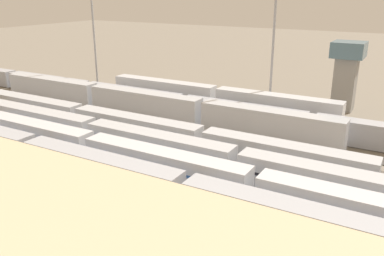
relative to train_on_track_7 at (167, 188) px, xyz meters
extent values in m
plane|color=#756B5B|center=(13.50, -17.50, -2.06)|extent=(400.00, 400.00, 0.00)
cube|color=#3D3833|center=(13.50, -35.00, -2.00)|extent=(140.00, 2.80, 0.12)
cube|color=#3D3833|center=(13.50, -30.00, -2.00)|extent=(140.00, 2.80, 0.12)
cube|color=#3D3833|center=(13.50, -25.00, -2.00)|extent=(140.00, 2.80, 0.12)
cube|color=#4C443D|center=(13.50, -20.00, -2.00)|extent=(140.00, 2.80, 0.12)
cube|color=#4C443D|center=(13.50, -15.00, -2.00)|extent=(140.00, 2.80, 0.12)
cube|color=#4C443D|center=(13.50, -10.00, -2.00)|extent=(140.00, 2.80, 0.12)
cube|color=#4C443D|center=(13.50, -5.00, -2.00)|extent=(140.00, 2.80, 0.12)
cube|color=#4C443D|center=(13.50, 0.00, -2.00)|extent=(140.00, 2.80, 0.12)
cube|color=#A8AAB2|center=(-14.27, 0.00, -0.04)|extent=(23.00, 3.00, 3.80)
cube|color=#285193|center=(-14.27, 0.00, -0.59)|extent=(22.40, 3.06, 0.36)
cube|color=#A8AAB2|center=(9.93, 0.00, -0.04)|extent=(23.00, 3.00, 3.80)
cube|color=#285193|center=(9.93, 0.00, -0.04)|extent=(22.40, 3.06, 0.36)
cube|color=silver|center=(-20.37, -5.00, -0.04)|extent=(23.00, 3.00, 3.80)
cube|color=#285193|center=(-20.37, -5.00, -0.61)|extent=(22.40, 3.06, 0.36)
cube|color=silver|center=(3.83, -5.00, -0.04)|extent=(23.00, 3.00, 3.80)
cube|color=#285193|center=(3.83, -5.00, 0.03)|extent=(22.40, 3.06, 0.36)
cube|color=silver|center=(28.03, -5.00, -0.04)|extent=(23.00, 3.00, 3.80)
cube|color=#285193|center=(28.03, -5.00, -0.13)|extent=(22.40, 3.06, 0.36)
cube|color=#A8AAB2|center=(4.08, -30.00, -0.04)|extent=(23.00, 3.00, 3.80)
cube|color=#A8AAB2|center=(28.28, -30.00, -0.04)|extent=(23.00, 3.00, 3.80)
cube|color=#A8AAB2|center=(52.48, -30.00, -0.04)|extent=(23.00, 3.00, 3.80)
cube|color=#B7BABF|center=(-8.47, -15.00, -0.04)|extent=(23.00, 3.00, 3.80)
cube|color=#B7BABF|center=(15.73, -15.00, -0.04)|extent=(23.00, 3.00, 3.80)
cube|color=#B7BABF|center=(39.93, -15.00, -0.04)|extent=(23.00, 3.00, 3.80)
cube|color=#B7BABF|center=(-16.06, -10.00, -0.04)|extent=(23.00, 3.00, 3.80)
cube|color=black|center=(-16.06, -10.00, -0.11)|extent=(22.40, 3.06, 0.36)
cube|color=#B7BABF|center=(8.14, -10.00, -0.04)|extent=(23.00, 3.00, 3.80)
cube|color=black|center=(8.14, -10.00, -0.20)|extent=(22.40, 3.06, 0.36)
cube|color=#B7BABF|center=(32.34, -10.00, -0.04)|extent=(23.00, 3.00, 3.80)
cube|color=black|center=(32.34, -10.00, -0.11)|extent=(22.40, 3.06, 0.36)
cube|color=#B7BABF|center=(-2.90, -25.00, 0.56)|extent=(23.00, 3.00, 5.00)
cube|color=#B7BABF|center=(21.30, -25.00, 0.56)|extent=(23.00, 3.00, 5.00)
cube|color=#B7BABF|center=(45.50, -25.00, 0.56)|extent=(23.00, 3.00, 5.00)
cube|color=silver|center=(-0.56, -35.00, 0.56)|extent=(23.00, 3.00, 5.00)
cube|color=#1E6B9E|center=(-0.56, -35.00, 0.19)|extent=(22.40, 3.06, 0.36)
cube|color=silver|center=(23.64, -35.00, 0.56)|extent=(23.00, 3.00, 5.00)
cube|color=#1E6B9E|center=(23.64, -35.00, 0.11)|extent=(22.40, 3.06, 0.36)
cylinder|color=#9EA0A5|center=(44.47, -37.87, 13.60)|extent=(0.44, 0.44, 31.32)
cylinder|color=#9EA0A5|center=(1.83, -38.04, 13.79)|extent=(0.44, 0.44, 31.71)
cube|color=gray|center=(-9.35, -49.45, 3.16)|extent=(4.00, 4.00, 10.45)
cube|color=slate|center=(-9.35, -49.45, 9.88)|extent=(6.00, 6.00, 3.00)
camera|label=1|loc=(-22.61, 33.87, 20.69)|focal=38.34mm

